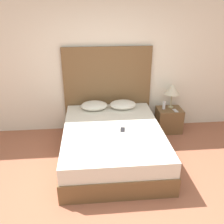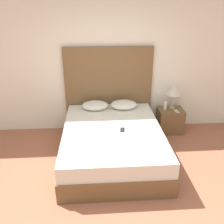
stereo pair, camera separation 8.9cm
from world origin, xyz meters
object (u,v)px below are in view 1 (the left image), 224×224
(phone_on_nightstand, at_px, (175,111))
(nightstand, at_px, (169,120))
(bed, at_px, (113,143))
(phone_on_bed, at_px, (123,130))
(table_lamp, at_px, (172,89))

(phone_on_nightstand, bearing_deg, nightstand, 128.92)
(bed, height_order, phone_on_bed, phone_on_bed)
(bed, relative_size, nightstand, 4.30)
(phone_on_bed, relative_size, nightstand, 0.32)
(bed, xyz_separation_m, nightstand, (1.24, 0.84, -0.03))
(nightstand, distance_m, table_lamp, 0.64)
(phone_on_bed, distance_m, phone_on_nightstand, 1.41)
(phone_on_bed, bearing_deg, table_lamp, 41.35)
(bed, bearing_deg, nightstand, 34.25)
(bed, relative_size, phone_on_nightstand, 13.62)
(nightstand, height_order, phone_on_nightstand, phone_on_nightstand)
(phone_on_bed, height_order, table_lamp, table_lamp)
(table_lamp, bearing_deg, nightstand, -116.15)
(bed, bearing_deg, phone_on_nightstand, 29.39)
(bed, distance_m, nightstand, 1.50)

